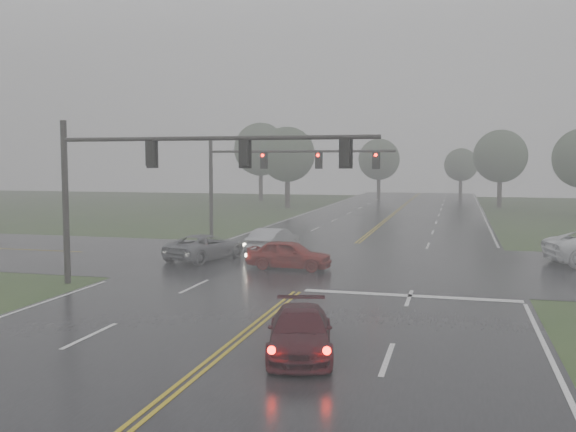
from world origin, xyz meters
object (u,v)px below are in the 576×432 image
(sedan_maroon, at_px, (300,354))
(signal_gantry_near, at_px, (155,169))
(sedan_silver, at_px, (273,254))
(car_grey, at_px, (206,260))
(signal_gantry_far, at_px, (266,169))
(sedan_red, at_px, (289,269))

(sedan_maroon, bearing_deg, signal_gantry_near, 123.87)
(sedan_silver, height_order, car_grey, sedan_silver)
(sedan_maroon, height_order, signal_gantry_far, signal_gantry_far)
(signal_gantry_far, bearing_deg, car_grey, -94.03)
(signal_gantry_far, bearing_deg, sedan_silver, -69.52)
(sedan_silver, relative_size, car_grey, 0.91)
(sedan_silver, height_order, signal_gantry_far, signal_gantry_far)
(sedan_red, height_order, car_grey, sedan_red)
(sedan_maroon, xyz_separation_m, car_grey, (-9.01, 15.27, 0.00))
(sedan_silver, bearing_deg, signal_gantry_far, -62.14)
(sedan_silver, distance_m, signal_gantry_near, 12.17)
(car_grey, bearing_deg, sedan_red, 178.01)
(sedan_silver, xyz_separation_m, signal_gantry_near, (-1.94, -10.92, 5.00))
(sedan_maroon, relative_size, car_grey, 0.86)
(sedan_maroon, height_order, car_grey, car_grey)
(sedan_red, relative_size, signal_gantry_near, 0.31)
(sedan_silver, bearing_deg, signal_gantry_near, 87.31)
(sedan_maroon, xyz_separation_m, sedan_silver, (-6.10, 18.44, 0.00))
(sedan_maroon, xyz_separation_m, sedan_red, (-3.86, 13.54, 0.00))
(sedan_red, bearing_deg, car_grey, 74.81)
(sedan_red, distance_m, car_grey, 5.44)
(sedan_maroon, height_order, signal_gantry_near, signal_gantry_near)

